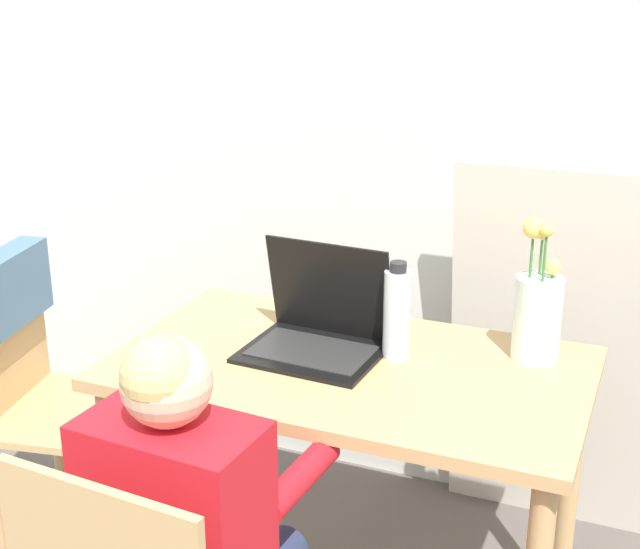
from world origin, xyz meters
TOP-DOWN VIEW (x-y plane):
  - wall_back at (0.00, 2.23)m, footprint 6.40×0.05m
  - dining_table at (0.03, 1.48)m, footprint 1.06×0.62m
  - chair_spare at (-0.87, 1.46)m, footprint 0.50×0.47m
  - person_seated at (-0.07, 0.93)m, footprint 0.34×0.44m
  - laptop at (-0.07, 1.52)m, footprint 0.32×0.26m
  - flower_vase at (0.40, 1.66)m, footprint 0.11×0.11m
  - water_bottle at (0.11, 1.55)m, footprint 0.06×0.06m
  - cardboard_panel at (0.42, 2.09)m, footprint 0.62×0.17m

SIDE VIEW (x-z plane):
  - cardboard_panel at x=0.42m, z-range 0.00..1.09m
  - chair_spare at x=-0.87m, z-range 0.15..1.01m
  - dining_table at x=0.03m, z-range 0.25..0.98m
  - person_seated at x=-0.07m, z-range 0.12..1.14m
  - laptop at x=-0.07m, z-range 0.66..0.91m
  - water_bottle at x=0.11m, z-range 0.72..0.95m
  - flower_vase at x=0.40m, z-range 0.68..1.01m
  - wall_back at x=0.00m, z-range 0.00..2.50m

